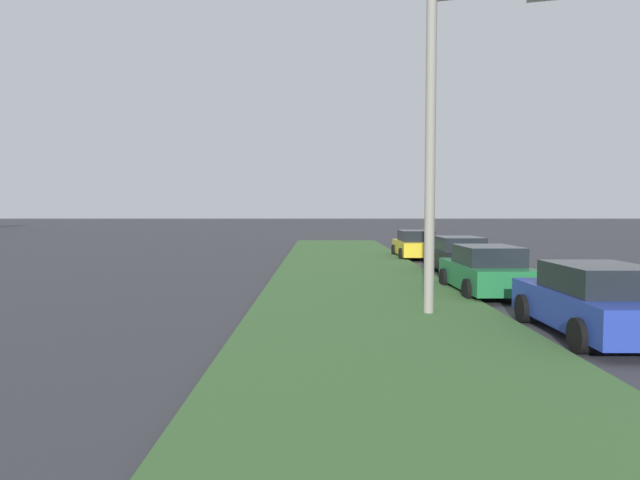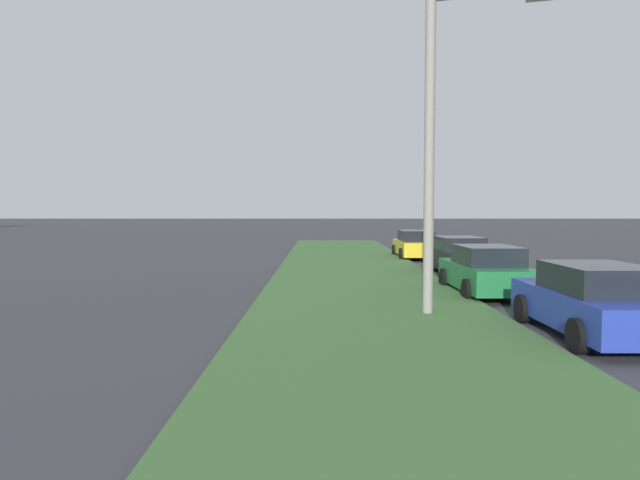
% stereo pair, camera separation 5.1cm
% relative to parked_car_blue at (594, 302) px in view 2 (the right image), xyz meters
% --- Properties ---
extents(grass_median, '(60.00, 6.00, 0.12)m').
position_rel_parked_car_blue_xyz_m(grass_median, '(2.59, 4.21, -0.66)').
color(grass_median, '#3D6633').
rests_on(grass_median, ground).
extents(parked_car_blue, '(4.30, 2.02, 1.47)m').
position_rel_parked_car_blue_xyz_m(parked_car_blue, '(0.00, 0.00, 0.00)').
color(parked_car_blue, '#23389E').
rests_on(parked_car_blue, ground).
extents(parked_car_green, '(4.33, 2.08, 1.47)m').
position_rel_parked_car_blue_xyz_m(parked_car_green, '(5.57, 0.52, 0.00)').
color(parked_car_green, '#1E6B38').
rests_on(parked_car_green, ground).
extents(parked_car_black, '(4.33, 2.08, 1.47)m').
position_rel_parked_car_blue_xyz_m(parked_car_black, '(11.04, 0.01, 0.00)').
color(parked_car_black, black).
rests_on(parked_car_black, ground).
extents(parked_car_yellow, '(4.30, 2.03, 1.47)m').
position_rel_parked_car_blue_xyz_m(parked_car_yellow, '(17.73, 0.56, 0.00)').
color(parked_car_yellow, gold).
rests_on(parked_car_yellow, ground).
extents(streetlight, '(1.03, 2.82, 7.50)m').
position_rel_parked_car_blue_xyz_m(streetlight, '(1.90, 2.59, 3.67)').
color(streetlight, gray).
rests_on(streetlight, ground).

